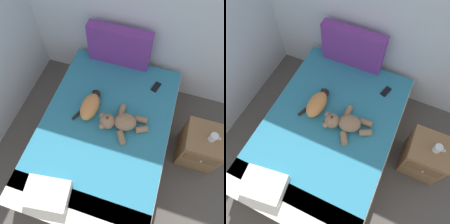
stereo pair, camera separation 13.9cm
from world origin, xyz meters
TOP-DOWN VIEW (x-y plane):
  - wall_back at (1.80, 3.82)m, footprint 3.71×0.06m
  - bed at (1.29, 2.70)m, footprint 1.43×2.05m
  - patterned_cushion at (1.18, 3.64)m, footprint 0.76×0.13m
  - cat at (1.08, 2.88)m, footprint 0.26×0.42m
  - teddy_bear at (1.45, 2.78)m, footprint 0.54×0.45m
  - cell_phone at (1.72, 3.39)m, footprint 0.11×0.16m
  - throw_pillow at (1.03, 1.89)m, footprint 0.43×0.33m
  - nightstand at (2.38, 2.92)m, footprint 0.42×0.44m
  - mug at (2.41, 2.91)m, footprint 0.12×0.08m

SIDE VIEW (x-z plane):
  - bed at x=1.29m, z-range 0.00..0.51m
  - nightstand at x=2.38m, z-range 0.00..0.51m
  - cell_phone at x=1.72m, z-range 0.51..0.52m
  - mug at x=2.41m, z-range 0.51..0.61m
  - throw_pillow at x=1.03m, z-range 0.51..0.62m
  - cat at x=1.08m, z-range 0.51..0.66m
  - teddy_bear at x=1.45m, z-range 0.50..0.67m
  - patterned_cushion at x=1.18m, z-range 0.51..1.02m
  - wall_back at x=1.80m, z-range 0.00..2.65m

